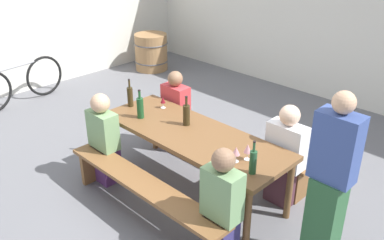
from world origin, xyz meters
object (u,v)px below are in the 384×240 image
(bench_near, at_px, (143,190))
(seated_guest_far_1, at_px, (285,158))
(bench_far, at_px, (232,142))
(standing_host, at_px, (329,189))
(seated_guest_near_0, at_px, (104,140))
(wine_bottle_2, at_px, (130,96))
(wine_glass_0, at_px, (236,151))
(seated_guest_far_0, at_px, (176,113))
(wine_glass_3, at_px, (163,100))
(tasting_table, at_px, (192,138))
(parked_bicycle_0, at_px, (18,83))
(wine_glass_2, at_px, (224,158))
(seated_guest_near_1, at_px, (222,208))
(wine_bottle_3, at_px, (253,161))
(wine_glass_1, at_px, (248,149))
(wine_barrel, at_px, (151,52))
(wine_bottle_1, at_px, (140,107))
(wine_bottle_0, at_px, (186,114))

(bench_near, xyz_separation_m, seated_guest_far_1, (0.84, 1.27, 0.19))
(bench_far, xyz_separation_m, standing_host, (1.61, -0.73, 0.46))
(seated_guest_near_0, xyz_separation_m, standing_host, (2.49, 0.54, 0.29))
(wine_bottle_2, distance_m, wine_glass_0, 1.75)
(seated_guest_near_0, height_order, seated_guest_far_0, seated_guest_near_0)
(wine_bottle_2, distance_m, wine_glass_3, 0.41)
(tasting_table, xyz_separation_m, seated_guest_far_0, (-0.85, 0.56, -0.15))
(wine_bottle_2, xyz_separation_m, seated_guest_near_0, (0.16, -0.53, -0.35))
(parked_bicycle_0, bearing_deg, wine_glass_2, -97.92)
(wine_glass_0, xyz_separation_m, parked_bicycle_0, (-4.55, -0.11, -0.49))
(bench_far, height_order, seated_guest_far_1, seated_guest_far_1)
(seated_guest_near_0, distance_m, standing_host, 2.56)
(wine_glass_2, distance_m, standing_host, 0.94)
(wine_bottle_2, distance_m, seated_guest_far_0, 0.71)
(wine_glass_0, xyz_separation_m, seated_guest_near_1, (0.20, -0.42, -0.32))
(wine_bottle_3, height_order, parked_bicycle_0, wine_bottle_3)
(seated_guest_near_1, distance_m, seated_guest_far_0, 2.09)
(wine_bottle_2, relative_size, seated_guest_far_1, 0.31)
(tasting_table, distance_m, wine_glass_1, 0.80)
(wine_bottle_2, bearing_deg, bench_far, 35.56)
(wine_bottle_2, distance_m, standing_host, 2.65)
(wine_bottle_3, bearing_deg, wine_glass_2, -146.55)
(wine_glass_1, relative_size, wine_glass_2, 0.95)
(wine_barrel, bearing_deg, wine_bottle_2, -44.10)
(bench_far, bearing_deg, wine_bottle_2, -144.44)
(seated_guest_near_0, xyz_separation_m, parked_bicycle_0, (-2.95, 0.31, -0.16))
(wine_glass_0, bearing_deg, wine_glass_2, -86.48)
(seated_guest_near_1, bearing_deg, wine_bottle_3, -5.03)
(tasting_table, distance_m, wine_glass_2, 0.82)
(bench_far, bearing_deg, wine_glass_1, -43.76)
(bench_near, distance_m, wine_glass_0, 1.05)
(wine_glass_2, bearing_deg, seated_guest_near_1, -51.13)
(bench_near, distance_m, parked_bicycle_0, 3.86)
(wine_bottle_1, relative_size, seated_guest_near_0, 0.31)
(wine_bottle_0, height_order, parked_bicycle_0, wine_bottle_0)
(wine_glass_1, bearing_deg, wine_bottle_1, -175.24)
(wine_bottle_1, bearing_deg, standing_host, 3.25)
(wine_bottle_2, relative_size, seated_guest_far_0, 0.32)
(bench_near, height_order, seated_guest_near_0, seated_guest_near_0)
(wine_bottle_0, height_order, wine_glass_2, wine_bottle_0)
(wine_bottle_3, height_order, wine_glass_2, wine_bottle_3)
(wine_bottle_0, relative_size, seated_guest_near_0, 0.31)
(seated_guest_far_1, bearing_deg, tasting_table, -56.34)
(bench_far, relative_size, wine_glass_3, 14.73)
(seated_guest_near_1, bearing_deg, seated_guest_far_0, 57.68)
(standing_host, height_order, parked_bicycle_0, standing_host)
(wine_bottle_1, height_order, wine_glass_3, wine_bottle_1)
(wine_glass_1, bearing_deg, seated_guest_near_1, -74.72)
(seated_guest_near_1, relative_size, wine_barrel, 1.55)
(seated_guest_far_0, bearing_deg, wine_bottle_2, -17.34)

